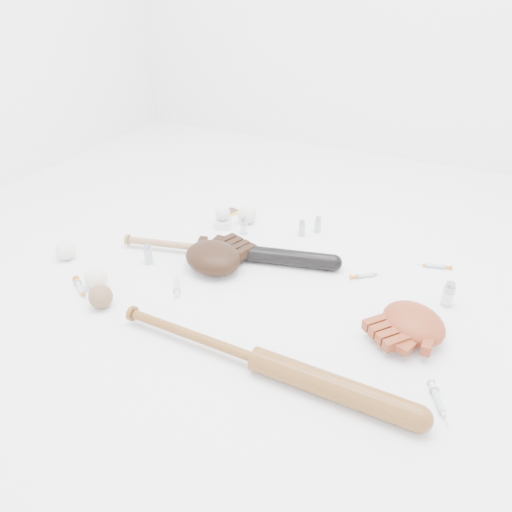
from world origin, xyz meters
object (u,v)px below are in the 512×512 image
at_px(bat_dark, 226,251).
at_px(pedestal, 223,224).
at_px(glove_dark, 213,257).
at_px(bat_wood, 257,359).

distance_m(bat_dark, pedestal, 0.25).
bearing_deg(glove_dark, bat_dark, 104.82).
distance_m(bat_dark, glove_dark, 0.09).
bearing_deg(bat_dark, glove_dark, -108.08).
xyz_separation_m(bat_dark, bat_wood, (0.37, -0.49, 0.00)).
xyz_separation_m(bat_wood, pedestal, (-0.50, 0.70, -0.02)).
bearing_deg(pedestal, bat_dark, -57.64).
height_order(bat_wood, pedestal, bat_wood).
xyz_separation_m(bat_dark, pedestal, (-0.13, 0.21, -0.01)).
relative_size(bat_wood, glove_dark, 3.53).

